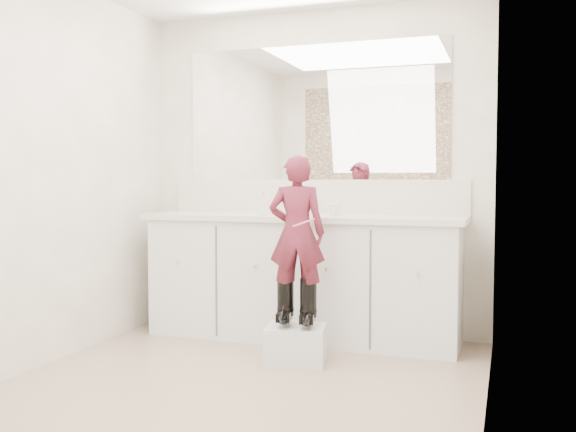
% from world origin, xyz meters
% --- Properties ---
extents(floor, '(3.00, 3.00, 0.00)m').
position_xyz_m(floor, '(0.00, 0.00, 0.00)').
color(floor, '#836C56').
rests_on(floor, ground).
extents(wall_back, '(2.60, 0.00, 2.60)m').
position_xyz_m(wall_back, '(0.00, 1.50, 1.20)').
color(wall_back, beige).
rests_on(wall_back, floor).
extents(wall_front, '(2.60, 0.00, 2.60)m').
position_xyz_m(wall_front, '(0.00, -1.50, 1.20)').
color(wall_front, beige).
rests_on(wall_front, floor).
extents(wall_left, '(0.00, 3.00, 3.00)m').
position_xyz_m(wall_left, '(-1.30, 0.00, 1.20)').
color(wall_left, beige).
rests_on(wall_left, floor).
extents(wall_right, '(0.00, 3.00, 3.00)m').
position_xyz_m(wall_right, '(1.30, 0.00, 1.20)').
color(wall_right, beige).
rests_on(wall_right, floor).
extents(vanity_cabinet, '(2.20, 0.55, 0.85)m').
position_xyz_m(vanity_cabinet, '(0.00, 1.23, 0.42)').
color(vanity_cabinet, silver).
rests_on(vanity_cabinet, floor).
extents(countertop, '(2.28, 0.58, 0.04)m').
position_xyz_m(countertop, '(0.00, 1.21, 0.87)').
color(countertop, beige).
rests_on(countertop, vanity_cabinet).
extents(backsplash, '(2.28, 0.03, 0.25)m').
position_xyz_m(backsplash, '(0.00, 1.49, 1.02)').
color(backsplash, beige).
rests_on(backsplash, countertop).
extents(mirror, '(2.00, 0.02, 1.00)m').
position_xyz_m(mirror, '(0.00, 1.49, 1.64)').
color(mirror, white).
rests_on(mirror, wall_back).
extents(dot_panel, '(2.00, 0.01, 1.20)m').
position_xyz_m(dot_panel, '(0.00, -1.49, 1.65)').
color(dot_panel, '#472819').
rests_on(dot_panel, wall_front).
extents(faucet, '(0.08, 0.08, 0.10)m').
position_xyz_m(faucet, '(0.00, 1.38, 0.94)').
color(faucet, silver).
rests_on(faucet, countertop).
extents(cup, '(0.12, 0.12, 0.09)m').
position_xyz_m(cup, '(0.24, 1.20, 0.93)').
color(cup, beige).
rests_on(cup, countertop).
extents(soap_bottle, '(0.09, 0.10, 0.16)m').
position_xyz_m(soap_bottle, '(-0.28, 1.16, 0.97)').
color(soap_bottle, beige).
rests_on(soap_bottle, countertop).
extents(step_stool, '(0.41, 0.36, 0.23)m').
position_xyz_m(step_stool, '(0.15, 0.61, 0.12)').
color(step_stool, silver).
rests_on(step_stool, floor).
extents(boot_left, '(0.15, 0.22, 0.30)m').
position_xyz_m(boot_left, '(0.08, 0.63, 0.38)').
color(boot_left, black).
rests_on(boot_left, step_stool).
extents(boot_right, '(0.15, 0.22, 0.30)m').
position_xyz_m(boot_right, '(0.23, 0.63, 0.38)').
color(boot_right, black).
rests_on(boot_right, step_stool).
extents(toddler, '(0.39, 0.29, 0.96)m').
position_xyz_m(toddler, '(0.15, 0.63, 0.81)').
color(toddler, '#9A2F4A').
rests_on(toddler, step_stool).
extents(toothbrush, '(0.14, 0.04, 0.06)m').
position_xyz_m(toothbrush, '(0.22, 0.55, 0.88)').
color(toothbrush, pink).
rests_on(toothbrush, toddler).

